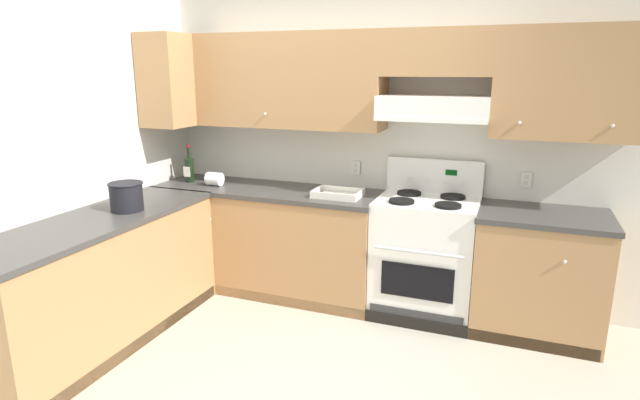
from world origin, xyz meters
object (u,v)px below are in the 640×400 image
at_px(stove, 425,256).
at_px(bowl, 338,194).
at_px(wine_bottle, 189,168).
at_px(bucket, 126,196).
at_px(paper_towel_roll, 214,179).

distance_m(stove, bowl, 0.83).
xyz_separation_m(stove, bowl, (-0.70, -0.07, 0.45)).
height_order(stove, wine_bottle, wine_bottle).
bearing_deg(bowl, wine_bottle, 178.10).
height_order(wine_bottle, bucket, wine_bottle).
bearing_deg(paper_towel_roll, bucket, -98.40).
distance_m(wine_bottle, bowl, 1.43).
xyz_separation_m(wine_bottle, paper_towel_roll, (0.29, -0.05, -0.07)).
relative_size(bowl, paper_towel_roll, 2.76).
distance_m(stove, paper_towel_roll, 1.90).
relative_size(stove, bowl, 3.21).
bearing_deg(paper_towel_roll, stove, 2.40).
bearing_deg(bowl, paper_towel_roll, -179.78).
xyz_separation_m(stove, bucket, (-1.97, -1.01, 0.54)).
relative_size(bucket, paper_towel_roll, 1.78).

